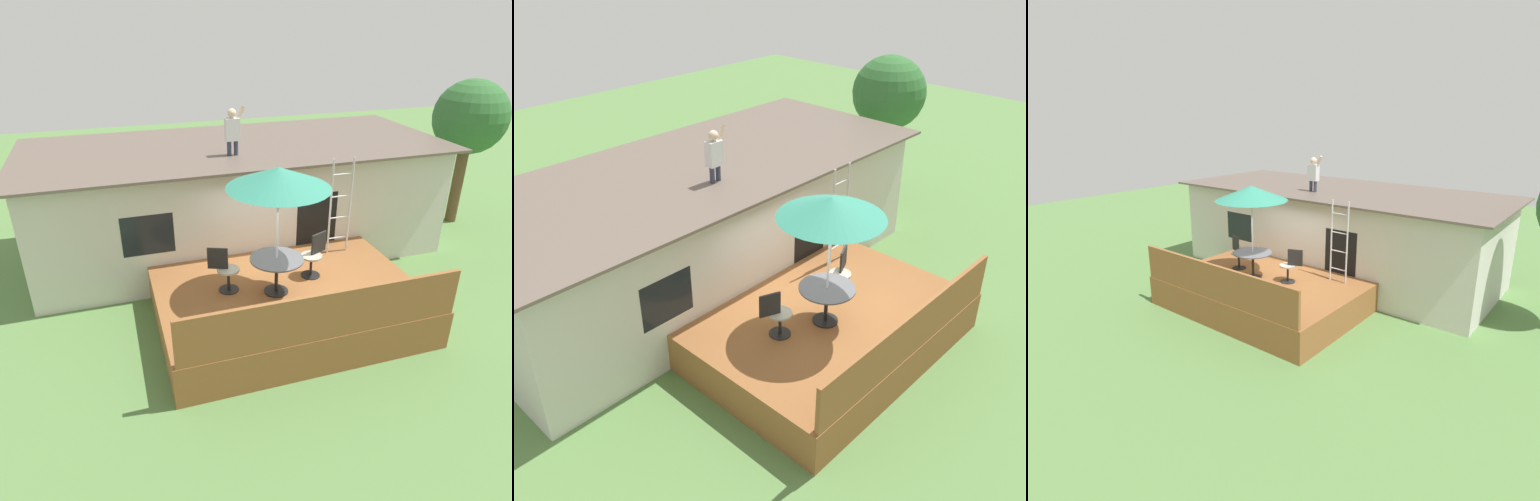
{
  "view_description": "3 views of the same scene",
  "coord_description": "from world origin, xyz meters",
  "views": [
    {
      "loc": [
        -3.1,
        -7.69,
        5.77
      ],
      "look_at": [
        -0.41,
        0.68,
        1.31
      ],
      "focal_mm": 33.23,
      "sensor_mm": 36.0,
      "label": 1
    },
    {
      "loc": [
        -7.41,
        -5.54,
        7.37
      ],
      "look_at": [
        -0.68,
        0.84,
        2.08
      ],
      "focal_mm": 41.04,
      "sensor_mm": 36.0,
      "label": 2
    },
    {
      "loc": [
        7.36,
        -8.39,
        5.08
      ],
      "look_at": [
        0.25,
        0.49,
        1.53
      ],
      "focal_mm": 30.59,
      "sensor_mm": 36.0,
      "label": 3
    }
  ],
  "objects": [
    {
      "name": "patio_chair_right",
      "position": [
        0.7,
        0.21,
        1.26
      ],
      "size": [
        0.6,
        0.44,
        0.92
      ],
      "rotation": [
        0.0,
        0.0,
        -2.74
      ],
      "color": "black",
      "rests_on": "deck"
    },
    {
      "name": "deck",
      "position": [
        0.0,
        0.0,
        0.4
      ],
      "size": [
        5.19,
        3.81,
        0.8
      ],
      "primitive_type": "cube",
      "color": "brown",
      "rests_on": "ground"
    },
    {
      "name": "patio_table",
      "position": [
        -0.28,
        -0.2,
        1.39
      ],
      "size": [
        1.04,
        1.04,
        0.74
      ],
      "color": "black",
      "rests_on": "deck"
    },
    {
      "name": "patio_chair_left",
      "position": [
        -1.22,
        0.18,
        1.26
      ],
      "size": [
        0.6,
        0.44,
        0.92
      ],
      "rotation": [
        0.0,
        0.0,
        -0.38
      ],
      "color": "black",
      "rests_on": "deck"
    },
    {
      "name": "step_ladder",
      "position": [
        1.66,
        1.04,
        1.9
      ],
      "size": [
        0.52,
        0.04,
        2.2
      ],
      "color": "silver",
      "rests_on": "deck"
    },
    {
      "name": "house",
      "position": [
        0.0,
        3.6,
        1.41
      ],
      "size": [
        10.5,
        4.5,
        2.8
      ],
      "color": "beige",
      "rests_on": "ground"
    },
    {
      "name": "ground_plane",
      "position": [
        0.0,
        0.0,
        0.0
      ],
      "size": [
        40.0,
        40.0,
        0.0
      ],
      "primitive_type": "plane",
      "color": "#567F42"
    },
    {
      "name": "patio_umbrella",
      "position": [
        -0.28,
        -0.2,
        3.15
      ],
      "size": [
        1.9,
        1.9,
        2.54
      ],
      "color": "silver",
      "rests_on": "deck"
    },
    {
      "name": "person_figure",
      "position": [
        -0.32,
        2.67,
        3.41
      ],
      "size": [
        0.47,
        0.2,
        1.11
      ],
      "color": "#33384C",
      "rests_on": "house"
    },
    {
      "name": "deck_railing",
      "position": [
        0.0,
        -1.86,
        1.25
      ],
      "size": [
        5.09,
        0.08,
        0.9
      ],
      "primitive_type": "cube",
      "color": "brown",
      "rests_on": "deck"
    }
  ]
}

